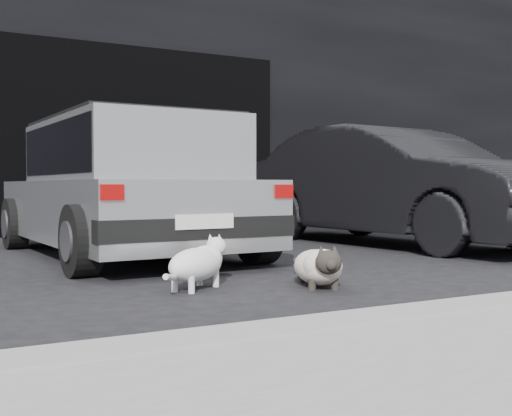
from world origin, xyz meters
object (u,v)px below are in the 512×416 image
cat_siamese (319,266)px  cat_white (199,263)px  silver_hatchback (126,182)px  second_car (397,186)px

cat_siamese → cat_white: cat_white is taller
cat_siamese → cat_white: size_ratio=1.35×
silver_hatchback → second_car: second_car is taller
silver_hatchback → cat_siamese: 2.51m
second_car → cat_siamese: bearing=-145.5°
silver_hatchback → cat_siamese: size_ratio=4.22×
silver_hatchback → cat_white: size_ratio=5.72×
silver_hatchback → second_car: (3.03, -0.27, -0.04)m
cat_white → second_car: bearing=84.9°
silver_hatchback → second_car: size_ratio=0.88×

